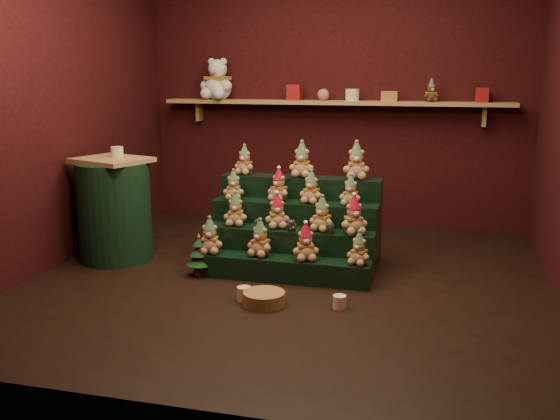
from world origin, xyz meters
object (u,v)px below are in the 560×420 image
(mini_christmas_tree, at_px, (199,255))
(snow_globe_b, at_px, (292,225))
(snow_globe_a, at_px, (258,224))
(mug_left, at_px, (244,294))
(riser_tier_front, at_px, (282,269))
(side_table, at_px, (115,210))
(white_bear, at_px, (218,74))
(snow_globe_c, at_px, (330,228))
(mug_right, at_px, (340,302))
(wicker_basket, at_px, (264,298))
(brown_bear, at_px, (431,91))

(mini_christmas_tree, bearing_deg, snow_globe_b, 17.57)
(snow_globe_a, bearing_deg, mug_left, -82.14)
(mug_left, bearing_deg, riser_tier_front, 73.67)
(snow_globe_b, bearing_deg, side_table, 179.09)
(riser_tier_front, height_order, side_table, side_table)
(white_bear, bearing_deg, snow_globe_a, -46.66)
(snow_globe_c, bearing_deg, snow_globe_b, 180.00)
(mug_right, distance_m, wicker_basket, 0.53)
(riser_tier_front, height_order, mug_left, riser_tier_front)
(mug_left, bearing_deg, snow_globe_a, 97.86)
(side_table, bearing_deg, mini_christmas_tree, 3.00)
(snow_globe_a, bearing_deg, mug_right, -39.93)
(mug_right, bearing_deg, white_bear, 126.29)
(wicker_basket, relative_size, brown_bear, 1.38)
(snow_globe_b, distance_m, white_bear, 2.40)
(mug_left, relative_size, mug_right, 1.08)
(snow_globe_c, distance_m, mug_right, 0.77)
(mug_left, xyz_separation_m, mug_right, (0.69, 0.02, -0.00))
(mug_left, bearing_deg, white_bear, 113.59)
(snow_globe_b, xyz_separation_m, mug_left, (-0.19, -0.67, -0.36))
(snow_globe_c, xyz_separation_m, mug_left, (-0.50, -0.67, -0.36))
(snow_globe_a, distance_m, mug_right, 1.08)
(snow_globe_b, bearing_deg, mini_christmas_tree, -162.43)
(snow_globe_c, distance_m, white_bear, 2.57)
(mug_left, distance_m, brown_bear, 2.98)
(mini_christmas_tree, bearing_deg, wicker_basket, -35.92)
(riser_tier_front, bearing_deg, mini_christmas_tree, -174.52)
(mini_christmas_tree, xyz_separation_m, white_bear, (-0.51, 1.91, 1.42))
(snow_globe_a, bearing_deg, snow_globe_c, 0.00)
(white_bear, bearing_deg, wicker_basket, -49.33)
(snow_globe_c, xyz_separation_m, mini_christmas_tree, (-1.02, -0.22, -0.24))
(side_table, distance_m, mini_christmas_tree, 0.95)
(mug_left, bearing_deg, brown_bear, 63.28)
(wicker_basket, distance_m, brown_bear, 2.96)
(side_table, height_order, mug_right, side_table)
(side_table, xyz_separation_m, brown_bear, (2.58, 1.66, 0.99))
(mug_left, xyz_separation_m, wicker_basket, (0.16, -0.04, -0.00))
(snow_globe_b, distance_m, mini_christmas_tree, 0.78)
(riser_tier_front, xyz_separation_m, brown_bear, (1.04, 1.85, 1.34))
(snow_globe_b, relative_size, mug_left, 0.94)
(snow_globe_a, bearing_deg, side_table, 178.90)
(wicker_basket, bearing_deg, snow_globe_c, 64.87)
(snow_globe_b, height_order, mini_christmas_tree, snow_globe_b)
(snow_globe_b, relative_size, mug_right, 1.02)
(snow_globe_a, distance_m, side_table, 1.30)
(wicker_basket, bearing_deg, mug_left, 164.73)
(white_bear, bearing_deg, riser_tier_front, -43.13)
(mini_christmas_tree, xyz_separation_m, mug_right, (1.21, -0.43, -0.12))
(mug_right, relative_size, white_bear, 0.17)
(snow_globe_b, bearing_deg, snow_globe_c, 0.00)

